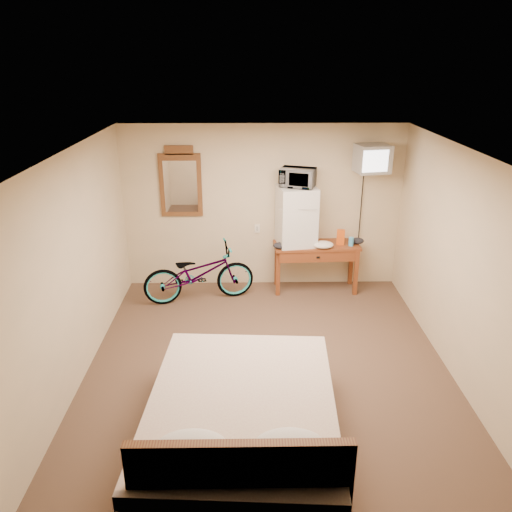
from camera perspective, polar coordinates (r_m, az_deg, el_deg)
name	(u,v)px	position (r m, az deg, el deg)	size (l,w,h in m)	color
room	(269,268)	(5.44, 1.44, -1.34)	(4.60, 4.64, 2.50)	#443122
desk	(316,253)	(7.59, 6.92, 0.36)	(1.30, 0.55, 0.75)	maroon
mini_fridge	(296,216)	(7.43, 4.64, 4.60)	(0.61, 0.60, 0.88)	silver
microwave	(298,178)	(7.28, 4.78, 8.92)	(0.49, 0.33, 0.27)	silver
snack_bag	(341,237)	(7.58, 9.65, 2.14)	(0.12, 0.07, 0.23)	#D14F12
blue_cup	(351,242)	(7.58, 10.81, 1.63)	(0.07, 0.07, 0.13)	#41A3DD
cloth_cream	(323,245)	(7.44, 7.66, 1.29)	(0.31, 0.24, 0.10)	white
cloth_dark_a	(281,246)	(7.36, 2.89, 1.20)	(0.24, 0.18, 0.09)	black
cloth_dark_b	(357,241)	(7.69, 11.52, 1.72)	(0.20, 0.16, 0.09)	black
crt_television	(372,159)	(7.35, 13.15, 10.79)	(0.51, 0.60, 0.39)	black
wall_mirror	(181,183)	(7.54, -8.61, 8.29)	(0.62, 0.04, 1.06)	brown
bicycle	(199,273)	(7.36, -6.53, -1.99)	(0.57, 1.63, 0.85)	black
bed	(242,424)	(4.78, -1.64, -18.68)	(1.80, 2.32, 0.90)	brown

